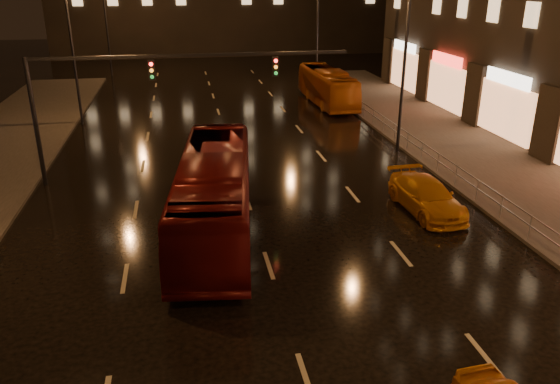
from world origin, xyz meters
name	(u,v)px	position (x,y,z in m)	size (l,w,h in m)	color
ground	(238,173)	(0.00, 20.00, 0.00)	(140.00, 140.00, 0.00)	black
sidewalk_right	(528,189)	(13.50, 15.00, 0.07)	(7.00, 70.00, 0.15)	#38332D
traffic_signal	(130,86)	(-5.06, 20.00, 4.74)	(15.31, 0.32, 6.20)	black
railing_right	(438,157)	(10.20, 18.00, 0.90)	(0.05, 56.00, 1.00)	#99999E
bus_red	(215,193)	(-1.63, 13.28, 1.62)	(2.72, 11.62, 3.24)	#5B0D0D
bus_curb	(327,86)	(8.84, 35.28, 1.40)	(2.35, 10.04, 2.80)	#AE5311
taxi_far	(426,196)	(7.56, 13.56, 0.70)	(1.96, 4.82, 1.40)	orange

